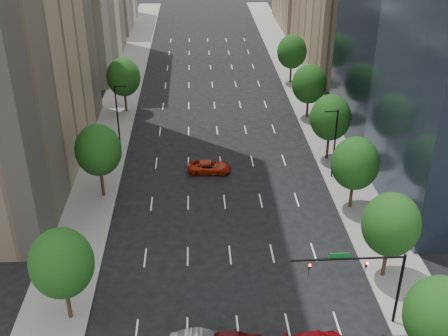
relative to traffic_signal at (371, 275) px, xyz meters
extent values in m
cube|color=slate|center=(-26.03, 30.00, -5.10)|extent=(6.00, 200.00, 0.15)
cube|color=slate|center=(4.97, 30.00, -5.10)|extent=(6.00, 200.00, 0.15)
ellipsoid|color=#113E12|center=(3.47, -5.00, 0.23)|extent=(5.20, 5.20, 5.98)
cylinder|color=#382316|center=(3.47, 6.00, -3.17)|extent=(0.36, 0.36, 4.00)
ellipsoid|color=#113E12|center=(3.47, 6.00, 0.59)|extent=(5.20, 5.20, 5.98)
cylinder|color=#382316|center=(3.47, 18.00, -3.22)|extent=(0.36, 0.36, 3.90)
ellipsoid|color=#113E12|center=(3.47, 18.00, 0.44)|extent=(5.20, 5.20, 5.98)
cylinder|color=#382316|center=(3.47, 30.00, -3.12)|extent=(0.36, 0.36, 4.10)
ellipsoid|color=#113E12|center=(3.47, 30.00, 0.73)|extent=(5.20, 5.20, 5.98)
cylinder|color=#382316|center=(3.47, 44.00, -3.27)|extent=(0.36, 0.36, 3.80)
ellipsoid|color=#113E12|center=(3.47, 44.00, 0.30)|extent=(5.20, 5.20, 5.98)
cylinder|color=#382316|center=(3.47, 60.00, -3.17)|extent=(0.36, 0.36, 4.00)
ellipsoid|color=#113E12|center=(3.47, 60.00, 0.59)|extent=(5.20, 5.20, 5.98)
cylinder|color=#382316|center=(-24.53, 2.00, -3.17)|extent=(0.36, 0.36, 4.00)
ellipsoid|color=#113E12|center=(-24.53, 2.00, 0.59)|extent=(5.20, 5.20, 5.98)
cylinder|color=#382316|center=(-24.53, 22.00, -3.10)|extent=(0.36, 0.36, 4.15)
ellipsoid|color=#113E12|center=(-24.53, 22.00, 0.80)|extent=(5.20, 5.20, 5.98)
cylinder|color=#382316|center=(-24.53, 48.00, -3.20)|extent=(0.36, 0.36, 3.95)
ellipsoid|color=#113E12|center=(-24.53, 48.00, 0.52)|extent=(5.20, 5.20, 5.98)
cylinder|color=black|center=(2.97, 25.00, -0.67)|extent=(0.20, 0.20, 9.00)
cylinder|color=black|center=(2.17, 25.00, 3.63)|extent=(1.60, 0.14, 0.14)
cylinder|color=black|center=(-24.03, 35.00, -0.67)|extent=(0.20, 0.20, 9.00)
cylinder|color=black|center=(-23.23, 35.00, 3.63)|extent=(1.60, 0.14, 0.14)
cylinder|color=black|center=(2.47, 0.00, -1.67)|extent=(0.24, 0.24, 7.00)
cylinder|color=black|center=(-2.03, 0.00, 1.63)|extent=(9.00, 0.18, 0.18)
imported|color=black|center=(-0.53, 0.00, 1.08)|extent=(0.18, 0.22, 1.10)
imported|color=black|center=(-5.03, 0.00, 1.08)|extent=(0.18, 0.22, 1.10)
sphere|color=#FF0C07|center=(-0.53, -0.18, 1.28)|extent=(0.20, 0.20, 0.20)
sphere|color=#FF0C07|center=(-5.03, -0.18, 1.28)|extent=(0.20, 0.20, 0.20)
cube|color=#0C591E|center=(-2.73, 0.00, 1.98)|extent=(1.60, 0.06, 0.45)
imported|color=#9A1F0B|center=(-12.03, 27.22, -4.42)|extent=(5.57, 2.89, 1.50)
camera|label=1|loc=(-13.50, -33.81, 27.94)|focal=44.24mm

